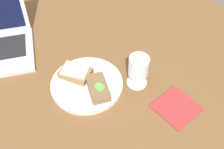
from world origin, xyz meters
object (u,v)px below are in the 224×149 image
sandwich_with_cucumber (98,88)px  wine_glass (138,68)px  plate (87,84)px  napkin (176,107)px  sandwich_with_cheese (76,72)px

sandwich_with_cucumber → wine_glass: size_ratio=0.98×
wine_glass → plate: bearing=169.1°
sandwich_with_cucumber → napkin: sandwich_with_cucumber is taller
plate → wine_glass: wine_glass is taller
wine_glass → napkin: size_ratio=0.93×
sandwich_with_cheese → plate: bearing=-54.7°
plate → wine_glass: (17.27, -3.32, 6.94)cm
plate → sandwich_with_cheese: bearing=125.3°
sandwich_with_cucumber → sandwich_with_cheese: sandwich_with_cheese is taller
plate → sandwich_with_cheese: (-3.05, 4.31, 2.29)cm
sandwich_with_cheese → napkin: 36.20cm
sandwich_with_cheese → wine_glass: size_ratio=1.07×
wine_glass → sandwich_with_cucumber: bearing=-175.9°
sandwich_with_cucumber → plate: bearing=125.3°
sandwich_with_cheese → wine_glass: wine_glass is taller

